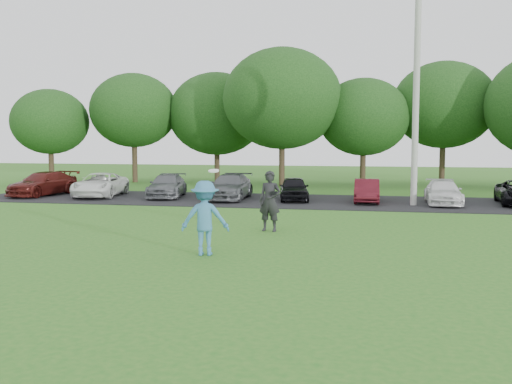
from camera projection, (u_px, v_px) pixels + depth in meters
ground at (229, 255)px, 14.54m from camera, size 100.00×100.00×0.00m
parking_lot at (295, 201)px, 27.23m from camera, size 32.00×6.50×0.03m
utility_pole at (416, 102)px, 24.92m from camera, size 0.28×0.28×9.17m
frisbee_player at (205, 218)px, 14.47m from camera, size 1.32×0.89×2.20m
camera_bystander at (270, 201)px, 18.25m from camera, size 0.77×0.56×1.95m
parked_cars at (284, 188)px, 27.33m from camera, size 28.86×4.75×1.26m
tree_row at (340, 108)px, 36.00m from camera, size 42.39×9.85×8.64m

